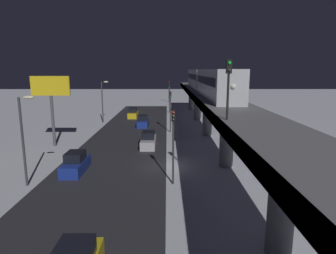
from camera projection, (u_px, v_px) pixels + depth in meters
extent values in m
plane|color=silver|center=(160.00, 166.00, 29.71)|extent=(240.00, 240.00, 0.00)
cube|color=#28282D|center=(112.00, 166.00, 29.69)|extent=(11.00, 99.99, 0.01)
cube|color=slate|center=(228.00, 109.00, 28.58)|extent=(5.00, 99.99, 0.80)
cube|color=#38383D|center=(204.00, 109.00, 28.58)|extent=(0.24, 97.99, 0.80)
cylinder|color=slate|center=(192.00, 98.00, 71.24)|extent=(1.40, 1.40, 5.52)
cylinder|color=slate|center=(197.00, 106.00, 57.22)|extent=(1.40, 1.40, 5.52)
cylinder|color=slate|center=(207.00, 117.00, 43.21)|extent=(1.40, 1.40, 5.52)
cylinder|color=slate|center=(227.00, 140.00, 29.19)|extent=(1.40, 1.40, 5.52)
cylinder|color=slate|center=(282.00, 205.00, 15.18)|extent=(1.40, 1.40, 5.52)
cube|color=#B7BABF|center=(216.00, 84.00, 35.18)|extent=(2.90, 18.00, 3.40)
cube|color=black|center=(217.00, 80.00, 35.10)|extent=(2.94, 16.20, 0.90)
cube|color=#B7BABF|center=(200.00, 79.00, 53.43)|extent=(2.90, 18.00, 3.40)
cube|color=black|center=(200.00, 77.00, 53.35)|extent=(2.94, 16.20, 0.90)
sphere|color=white|center=(233.00, 86.00, 26.27)|extent=(0.44, 0.44, 0.44)
cylinder|color=black|center=(228.00, 96.00, 19.58)|extent=(0.16, 0.16, 3.20)
cube|color=black|center=(229.00, 67.00, 19.20)|extent=(0.36, 0.28, 0.90)
sphere|color=#19F23F|center=(230.00, 63.00, 19.00)|extent=(0.22, 0.22, 0.22)
sphere|color=#333333|center=(229.00, 70.00, 19.09)|extent=(0.22, 0.22, 0.22)
cube|color=navy|center=(143.00, 123.00, 50.43)|extent=(1.80, 4.21, 1.10)
cube|color=black|center=(143.00, 118.00, 50.24)|extent=(1.58, 2.02, 0.87)
cylinder|color=black|center=(139.00, 123.00, 51.75)|extent=(0.20, 0.64, 0.64)
cylinder|color=black|center=(148.00, 123.00, 51.75)|extent=(0.20, 0.64, 0.64)
cylinder|color=black|center=(137.00, 126.00, 49.19)|extent=(0.20, 0.64, 0.64)
cylinder|color=black|center=(147.00, 126.00, 49.19)|extent=(0.20, 0.64, 0.64)
cube|color=#B2B2B7|center=(148.00, 142.00, 37.21)|extent=(1.80, 4.80, 1.10)
cube|color=black|center=(148.00, 135.00, 37.02)|extent=(1.58, 2.30, 0.87)
cube|color=gold|center=(133.00, 115.00, 59.93)|extent=(1.80, 4.54, 1.10)
cube|color=black|center=(133.00, 110.00, 59.74)|extent=(1.58, 2.18, 0.87)
cube|color=black|center=(74.00, 254.00, 13.11)|extent=(1.58, 1.94, 0.87)
cube|color=navy|center=(76.00, 166.00, 28.01)|extent=(1.80, 4.52, 1.10)
cube|color=black|center=(75.00, 156.00, 27.82)|extent=(1.58, 2.17, 0.87)
cylinder|color=#2D2D2D|center=(173.00, 153.00, 24.59)|extent=(0.16, 0.16, 5.50)
cube|color=black|center=(173.00, 116.00, 23.97)|extent=(0.32, 0.32, 0.90)
sphere|color=red|center=(173.00, 112.00, 23.73)|extent=(0.20, 0.20, 0.20)
sphere|color=black|center=(173.00, 116.00, 23.79)|extent=(0.20, 0.20, 0.20)
sphere|color=black|center=(173.00, 120.00, 23.85)|extent=(0.20, 0.20, 0.20)
cylinder|color=#2D2D2D|center=(170.00, 115.00, 45.46)|extent=(0.16, 0.16, 5.50)
cube|color=black|center=(170.00, 94.00, 44.84)|extent=(0.32, 0.32, 0.90)
sphere|color=black|center=(170.00, 92.00, 44.61)|extent=(0.20, 0.20, 0.20)
sphere|color=black|center=(170.00, 94.00, 44.66)|extent=(0.20, 0.20, 0.20)
sphere|color=#19E53F|center=(170.00, 96.00, 44.72)|extent=(0.20, 0.20, 0.20)
cylinder|color=#2D2D2D|center=(169.00, 101.00, 66.33)|extent=(0.16, 0.16, 5.50)
cube|color=black|center=(169.00, 86.00, 65.71)|extent=(0.32, 0.32, 0.90)
sphere|color=black|center=(169.00, 85.00, 65.48)|extent=(0.20, 0.20, 0.20)
sphere|color=black|center=(169.00, 86.00, 65.54)|extent=(0.20, 0.20, 0.20)
sphere|color=#19E53F|center=(169.00, 88.00, 65.59)|extent=(0.20, 0.20, 0.20)
cylinder|color=#2D2D2D|center=(169.00, 93.00, 87.20)|extent=(0.16, 0.16, 5.50)
cube|color=black|center=(169.00, 82.00, 86.58)|extent=(0.32, 0.32, 0.90)
sphere|color=red|center=(169.00, 81.00, 86.35)|extent=(0.20, 0.20, 0.20)
sphere|color=black|center=(169.00, 82.00, 86.41)|extent=(0.20, 0.20, 0.20)
sphere|color=black|center=(169.00, 83.00, 86.46)|extent=(0.20, 0.20, 0.20)
cylinder|color=#4C4C51|center=(53.00, 121.00, 36.98)|extent=(0.36, 0.36, 6.50)
cube|color=yellow|center=(50.00, 86.00, 36.12)|extent=(4.80, 0.30, 2.40)
cylinder|color=#38383D|center=(23.00, 143.00, 24.05)|extent=(0.20, 0.20, 7.50)
ellipsoid|color=#F4E5B2|center=(29.00, 97.00, 23.32)|extent=(0.90, 0.44, 0.30)
cylinder|color=#38383D|center=(102.00, 103.00, 53.48)|extent=(0.20, 0.20, 7.50)
ellipsoid|color=#F4E5B2|center=(106.00, 82.00, 52.76)|extent=(0.90, 0.44, 0.30)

